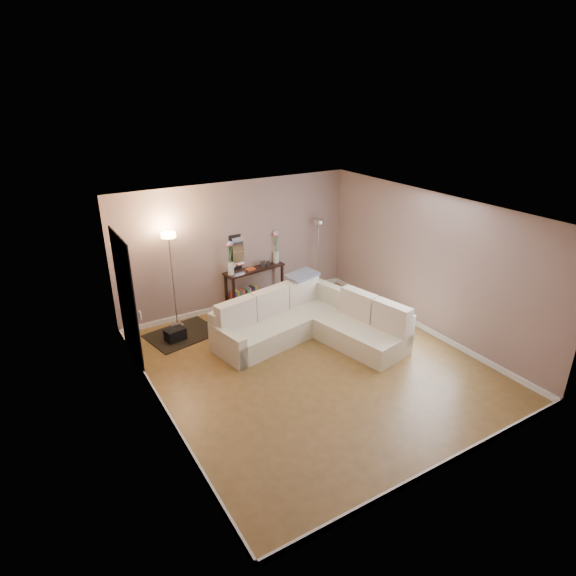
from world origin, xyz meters
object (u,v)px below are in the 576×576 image
sectional_sofa (308,322)px  console_table (252,285)px  floor_lamp_lit (171,262)px  floor_lamp_unlit (318,241)px

sectional_sofa → console_table: sectional_sofa is taller
console_table → sectional_sofa: bearing=-82.9°
sectional_sofa → floor_lamp_lit: 2.71m
sectional_sofa → console_table: (-0.22, 1.79, 0.13)m
sectional_sofa → floor_lamp_unlit: floor_lamp_unlit is taller
sectional_sofa → floor_lamp_lit: size_ratio=1.59×
floor_lamp_lit → floor_lamp_unlit: size_ratio=1.13×
sectional_sofa → console_table: 1.81m
console_table → floor_lamp_unlit: size_ratio=0.82×
sectional_sofa → console_table: bearing=97.1°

